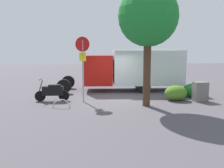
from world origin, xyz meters
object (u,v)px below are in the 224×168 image
at_px(motorcycle, 53,92).
at_px(street_tree, 148,17).
at_px(utility_cabinet, 200,92).
at_px(bike_rack_hoop, 61,108).
at_px(box_truck_near, 132,68).
at_px(stop_sign, 83,59).

bearing_deg(motorcycle, street_tree, 163.43).
xyz_separation_m(utility_cabinet, bike_rack_hoop, (7.24, 0.74, -0.52)).
distance_m(box_truck_near, stop_sign, 4.55).
bearing_deg(utility_cabinet, bike_rack_hoop, 5.84).
relative_size(box_truck_near, street_tree, 1.44).
height_order(motorcycle, stop_sign, stop_sign).
xyz_separation_m(motorcycle, bike_rack_hoop, (-0.61, 1.50, -0.52)).
relative_size(box_truck_near, bike_rack_hoop, 9.66).
distance_m(box_truck_near, bike_rack_hoop, 6.22).
distance_m(box_truck_near, utility_cabinet, 4.80).
xyz_separation_m(stop_sign, utility_cabinet, (-6.21, 0.40, -1.74)).
height_order(motorcycle, bike_rack_hoop, motorcycle).
bearing_deg(motorcycle, stop_sign, 168.46).
xyz_separation_m(street_tree, utility_cabinet, (-3.11, -0.73, -3.72)).
bearing_deg(utility_cabinet, box_truck_near, -49.70).
xyz_separation_m(stop_sign, bike_rack_hoop, (1.02, 1.14, -2.26)).
xyz_separation_m(box_truck_near, utility_cabinet, (-3.04, 3.58, -1.01)).
bearing_deg(box_truck_near, street_tree, 92.03).
distance_m(motorcycle, street_tree, 6.20).
distance_m(box_truck_near, motorcycle, 5.67).
bearing_deg(street_tree, utility_cabinet, -166.82).
relative_size(stop_sign, street_tree, 0.59).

